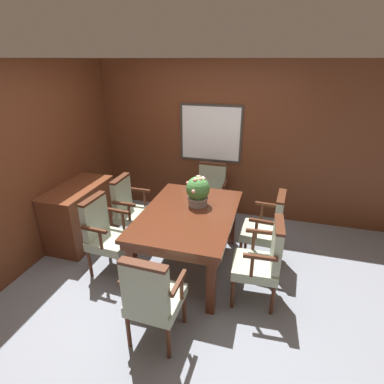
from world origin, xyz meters
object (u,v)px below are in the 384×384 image
Objects in this scene: dining_table at (189,220)px; sideboard_cabinet at (80,214)px; potted_plant at (198,191)px; chair_head_far at (210,192)px; chair_left_far at (130,208)px; chair_left_near at (105,232)px; chair_head_near at (152,296)px; chair_right_near at (263,259)px; chair_right_far at (267,226)px.

sideboard_cabinet is (-1.67, 0.18, -0.26)m from dining_table.
potted_plant reaches higher than sideboard_cabinet.
chair_head_far is at bearing 92.93° from potted_plant.
chair_left_far reaches higher than sideboard_cabinet.
chair_left_near is 1.00× the size of chair_head_far.
chair_head_near is at bearing -38.65° from sideboard_cabinet.
sideboard_cabinet is at bearing 103.19° from chair_left_far.
sideboard_cabinet is at bearing -104.86° from chair_right_near.
chair_right_near is 1.12m from potted_plant.
dining_table is 1.19m from chair_head_far.
chair_right_far is 0.92× the size of sideboard_cabinet.
chair_right_far is 2.55× the size of potted_plant.
chair_right_near is at bearing -11.51° from sideboard_cabinet.
chair_head_far reaches higher than dining_table.
potted_plant is at bearing -57.32° from chair_left_near.
chair_left_far is 0.92× the size of sideboard_cabinet.
dining_table is at bearing -114.04° from chair_right_near.
dining_table is 0.98m from chair_right_near.
chair_left_near is (-0.95, -0.33, -0.14)m from dining_table.
chair_right_far is at bearing -119.14° from chair_head_near.
chair_right_far is 1.00× the size of chair_head_far.
chair_right_far and chair_head_near have the same top height.
chair_right_near is 1.00× the size of chair_head_near.
chair_right_far and chair_left_near have the same top height.
chair_right_near reaches higher than sideboard_cabinet.
chair_head_far and chair_right_near have the same top height.
dining_table is 1.00m from chair_right_far.
chair_head_far is 1.77m from chair_right_near.
chair_head_near is at bearing -89.59° from dining_table.
chair_right_far reaches higher than dining_table.
chair_left_far is 0.74m from sideboard_cabinet.
dining_table is 4.09× the size of potted_plant.
chair_right_near is at bearing -135.93° from chair_head_near.
chair_left_near reaches higher than dining_table.
chair_right_near is (0.91, -1.52, 0.00)m from chair_head_far.
dining_table is at bearing -65.02° from chair_right_far.
chair_left_near is at bearing -93.69° from chair_right_near.
chair_right_far is 0.70m from chair_right_near.
chair_right_near is 2.55× the size of potted_plant.
potted_plant is at bearing 1.36° from sideboard_cabinet.
chair_right_far and chair_head_far have the same top height.
chair_head_far is 1.00× the size of chair_head_near.
chair_head_near is 1.45m from potted_plant.
chair_left_near is 0.67m from chair_left_far.
dining_table is at bearing -108.83° from chair_left_far.
dining_table is 1.61× the size of chair_left_near.
potted_plant is at bearing -95.83° from chair_left_far.
chair_head_far is at bearing -87.95° from chair_head_near.
chair_left_near is 1.26m from chair_head_near.
chair_head_near is 1.78m from chair_left_far.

